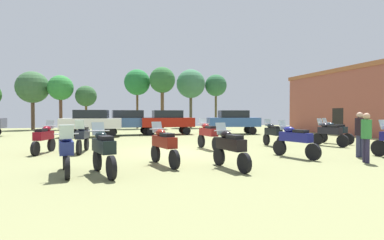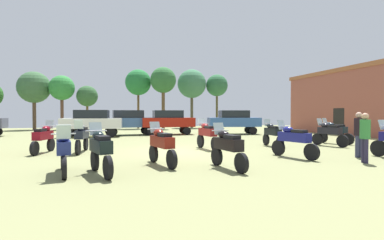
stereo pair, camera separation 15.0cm
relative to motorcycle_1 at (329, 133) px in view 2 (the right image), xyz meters
The scene contains 25 objects.
ground_plane 8.34m from the motorcycle_1, behind, with size 44.00×52.00×0.02m.
motorcycle_1 is the anchor object (origin of this frame).
motorcycle_2 5.31m from the motorcycle_1, 144.15° to the right, with size 0.80×2.20×1.47m.
motorcycle_3 12.34m from the motorcycle_1, 158.76° to the right, with size 0.79×2.06×1.48m.
motorcycle_4 13.19m from the motorcycle_1, 161.79° to the right, with size 0.68×2.10×1.45m.
motorcycle_6 8.96m from the motorcycle_1, 149.07° to the right, with size 0.66×2.08×1.44m.
motorcycle_7 6.73m from the motorcycle_1, behind, with size 0.64×2.31×1.50m.
motorcycle_9 3.09m from the motorcycle_1, 168.33° to the left, with size 0.62×2.15×1.44m.
motorcycle_10 10.18m from the motorcycle_1, 160.33° to the right, with size 0.76×2.15×1.45m.
motorcycle_11 14.11m from the motorcycle_1, behind, with size 0.75×2.05×1.44m.
motorcycle_12 1.51m from the motorcycle_1, 38.95° to the left, with size 0.85×2.13×1.47m.
motorcycle_13 12.50m from the motorcycle_1, behind, with size 0.63×2.27×1.47m.
car_1 9.95m from the motorcycle_1, 97.14° to the left, with size 4.54×2.51×2.00m.
car_3 12.78m from the motorcycle_1, 121.70° to the left, with size 4.32×1.86×2.00m.
car_4 16.00m from the motorcycle_1, 142.07° to the left, with size 4.44×2.17×2.00m.
car_5 14.92m from the motorcycle_1, 131.76° to the left, with size 4.40×2.04×2.00m.
person_2 5.51m from the motorcycle_1, 118.37° to the right, with size 0.43×0.43×1.76m.
person_3 4.09m from the motorcycle_1, 115.26° to the right, with size 0.40×0.40×1.80m.
tree_2 21.26m from the motorcycle_1, 105.51° to the left, with size 2.93×2.93×7.01m.
tree_3 22.25m from the motorcycle_1, 94.47° to the left, with size 3.51×3.51×7.15m.
tree_4 27.01m from the motorcycle_1, 127.78° to the left, with size 2.67×2.67×5.84m.
tree_5 29.29m from the motorcycle_1, 131.49° to the left, with size 3.37×3.37×6.24m.
tree_6 23.46m from the motorcycle_1, 110.93° to the left, with size 2.99×2.99×6.85m.
tree_7 25.57m from the motorcycle_1, 122.97° to the left, with size 2.29×2.29×4.82m.
tree_8 21.95m from the motorcycle_1, 86.05° to the left, with size 2.71×2.71×6.61m.
Camera 2 is at (-2.88, -13.24, 1.76)m, focal length 27.51 mm.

